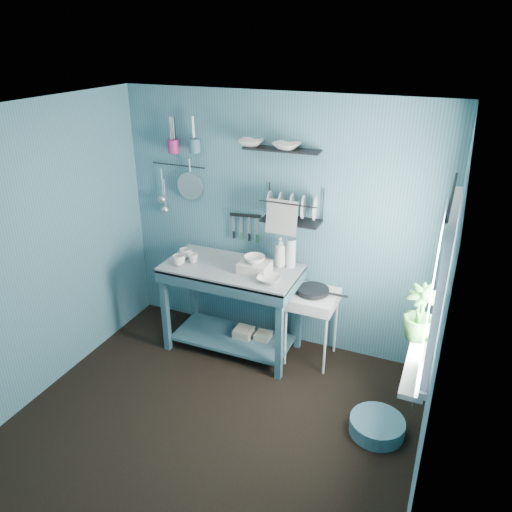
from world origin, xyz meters
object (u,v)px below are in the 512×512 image
at_px(storage_tin_small, 263,341).
at_px(floor_basin, 377,426).
at_px(soap_bottle, 280,251).
at_px(hotplate_stand, 311,326).
at_px(mug_mid, 193,258).
at_px(work_counter, 232,308).
at_px(mug_right, 185,254).
at_px(dish_rack, 292,205).
at_px(colander, 190,186).
at_px(potted_plant, 420,313).
at_px(utensil_cup_magenta, 173,146).
at_px(utensil_cup_teal, 195,146).
at_px(storage_tin_large, 244,338).
at_px(mug_left, 179,260).
at_px(water_bottle, 291,253).
at_px(wash_tub, 255,267).
at_px(frying_pan, 313,290).

distance_m(storage_tin_small, floor_basin, 1.46).
relative_size(soap_bottle, hotplate_stand, 0.42).
xyz_separation_m(mug_mid, soap_bottle, (0.80, 0.26, 0.10)).
bearing_deg(work_counter, soap_bottle, 19.89).
height_order(mug_mid, floor_basin, mug_mid).
height_order(mug_right, hotplate_stand, mug_right).
bearing_deg(soap_bottle, dish_rack, 44.21).
height_order(colander, potted_plant, colander).
xyz_separation_m(work_counter, utensil_cup_magenta, (-0.76, 0.32, 1.48)).
bearing_deg(soap_bottle, potted_plant, -24.34).
bearing_deg(utensil_cup_teal, colander, 161.92).
bearing_deg(hotplate_stand, utensil_cup_teal, 168.93).
height_order(mug_right, dish_rack, dish_rack).
distance_m(mug_mid, storage_tin_large, 0.99).
xyz_separation_m(mug_mid, storage_tin_small, (0.68, 0.14, -0.87)).
bearing_deg(utensil_cup_teal, work_counter, -31.91).
distance_m(dish_rack, storage_tin_small, 1.44).
relative_size(mug_right, utensil_cup_magenta, 0.95).
height_order(mug_left, water_bottle, water_bottle).
bearing_deg(storage_tin_small, mug_mid, -168.37).
xyz_separation_m(mug_left, storage_tin_large, (0.58, 0.21, -0.86)).
height_order(wash_tub, dish_rack, dish_rack).
relative_size(mug_left, hotplate_stand, 0.17).
bearing_deg(potted_plant, colander, 162.22).
distance_m(utensil_cup_magenta, floor_basin, 3.15).
bearing_deg(wash_tub, work_counter, 175.43).
bearing_deg(storage_tin_small, colander, 163.27).
height_order(wash_tub, hotplate_stand, wash_tub).
relative_size(water_bottle, floor_basin, 0.64).
distance_m(soap_bottle, hotplate_stand, 0.80).
bearing_deg(dish_rack, wash_tub, -128.11).
distance_m(utensil_cup_teal, storage_tin_small, 2.05).
height_order(utensil_cup_teal, colander, utensil_cup_teal).
distance_m(soap_bottle, dish_rack, 0.46).
height_order(mug_left, floor_basin, mug_left).
bearing_deg(water_bottle, mug_mid, -162.72).
relative_size(frying_pan, utensil_cup_magenta, 2.31).
height_order(dish_rack, potted_plant, dish_rack).
height_order(mug_left, dish_rack, dish_rack).
height_order(dish_rack, colander, colander).
bearing_deg(work_counter, floor_basin, -27.11).
relative_size(frying_pan, potted_plant, 0.68).
height_order(wash_tub, utensil_cup_magenta, utensil_cup_magenta).
distance_m(water_bottle, potted_plant, 1.39).
height_order(water_bottle, storage_tin_large, water_bottle).
height_order(soap_bottle, potted_plant, potted_plant).
bearing_deg(mug_mid, work_counter, 8.97).
bearing_deg(mug_right, potted_plant, -10.21).
xyz_separation_m(dish_rack, storage_tin_large, (-0.40, -0.22, -1.41)).
distance_m(wash_tub, colander, 1.10).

